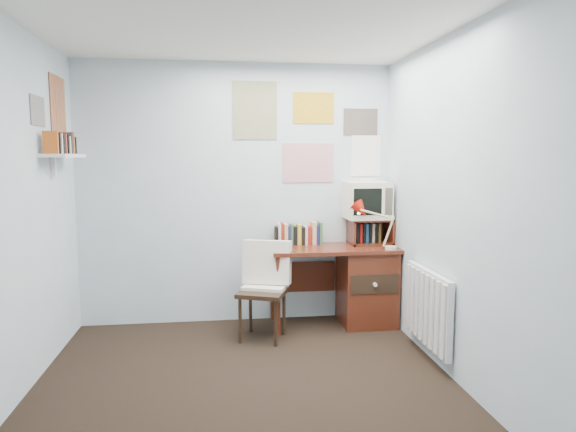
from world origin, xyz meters
name	(u,v)px	position (x,y,z in m)	size (l,w,h in m)	color
ground	(249,402)	(0.00, 0.00, 0.00)	(3.50, 3.50, 0.00)	black
back_wall	(237,194)	(0.00, 1.75, 1.25)	(3.00, 0.02, 2.50)	silver
right_wall	(471,211)	(1.50, 0.00, 1.25)	(0.02, 3.50, 2.50)	silver
ceiling	(245,9)	(0.00, 0.00, 2.50)	(3.00, 3.50, 0.02)	white
desk	(361,282)	(1.17, 1.48, 0.41)	(1.20, 0.55, 0.76)	#602616
desk_chair	(262,293)	(0.19, 1.18, 0.42)	(0.43, 0.41, 0.84)	black
desk_lamp	(391,228)	(1.39, 1.28, 0.96)	(0.28, 0.24, 0.40)	red
tv_riser	(370,231)	(1.29, 1.59, 0.89)	(0.40, 0.30, 0.25)	#602616
crt_tv	(367,198)	(1.26, 1.61, 1.21)	(0.41, 0.38, 0.39)	#EBE5C5
book_row	(305,233)	(0.66, 1.66, 0.87)	(0.60, 0.14, 0.22)	#602616
radiator	(428,308)	(1.46, 0.55, 0.42)	(0.09, 0.80, 0.60)	white
wall_shelf	(63,156)	(-1.40, 1.10, 1.62)	(0.20, 0.62, 0.24)	white
posters_back	(308,132)	(0.70, 1.74, 1.85)	(1.20, 0.01, 0.90)	white
posters_left	(48,107)	(-1.49, 1.10, 2.00)	(0.01, 0.70, 0.60)	white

